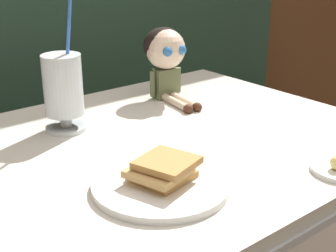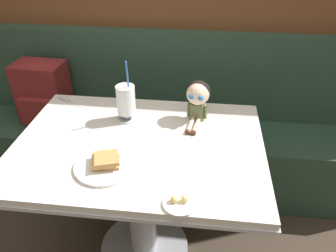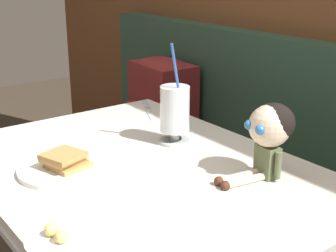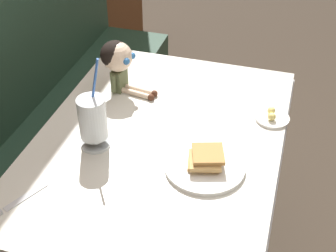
{
  "view_description": "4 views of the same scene",
  "coord_description": "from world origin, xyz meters",
  "views": [
    {
      "loc": [
        -0.58,
        -0.61,
        1.16
      ],
      "look_at": [
        0.07,
        0.18,
        0.77
      ],
      "focal_mm": 51.65,
      "sensor_mm": 36.0,
      "label": 1
    },
    {
      "loc": [
        0.27,
        -1.0,
        1.6
      ],
      "look_at": [
        0.12,
        0.25,
        0.79
      ],
      "focal_mm": 35.82,
      "sensor_mm": 36.0,
      "label": 2
    },
    {
      "loc": [
        1.02,
        -0.49,
        1.28
      ],
      "look_at": [
        0.03,
        0.25,
        0.85
      ],
      "focal_mm": 51.85,
      "sensor_mm": 36.0,
      "label": 3
    },
    {
      "loc": [
        -1.18,
        -0.2,
        1.73
      ],
      "look_at": [
        0.0,
        0.15,
        0.8
      ],
      "focal_mm": 51.01,
      "sensor_mm": 36.0,
      "label": 4
    }
  ],
  "objects": [
    {
      "name": "butter_knife",
      "position": [
        -0.45,
        0.5,
        0.74
      ],
      "size": [
        0.22,
        0.12,
        0.01
      ],
      "color": "silver",
      "rests_on": "diner_table"
    },
    {
      "name": "butter_saucer",
      "position": [
        0.21,
        -0.17,
        0.75
      ],
      "size": [
        0.12,
        0.12,
        0.04
      ],
      "color": "white",
      "rests_on": "diner_table"
    },
    {
      "name": "backpack",
      "position": [
        -0.74,
        0.78,
        0.66
      ],
      "size": [
        0.31,
        0.26,
        0.41
      ],
      "color": "maroon",
      "rests_on": "booth_bench"
    },
    {
      "name": "booth_bench",
      "position": [
        0.0,
        0.81,
        0.33
      ],
      "size": [
        2.6,
        0.48,
        1.0
      ],
      "color": "#233D2D",
      "rests_on": "ground"
    },
    {
      "name": "diner_table",
      "position": [
        0.0,
        0.18,
        0.54
      ],
      "size": [
        1.11,
        0.81,
        0.74
      ],
      "color": "silver",
      "rests_on": "ground"
    },
    {
      "name": "milkshake_glass",
      "position": [
        -0.09,
        0.37,
        0.84
      ],
      "size": [
        0.1,
        0.1,
        0.31
      ],
      "color": "silver",
      "rests_on": "diner_table"
    },
    {
      "name": "toast_plate",
      "position": [
        -0.1,
        -0.0,
        0.76
      ],
      "size": [
        0.25,
        0.25,
        0.06
      ],
      "color": "white",
      "rests_on": "diner_table"
    },
    {
      "name": "seated_doll",
      "position": [
        0.25,
        0.41,
        0.87
      ],
      "size": [
        0.13,
        0.23,
        0.2
      ],
      "color": "#5B6642",
      "rests_on": "diner_table"
    }
  ]
}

